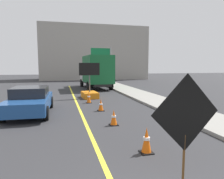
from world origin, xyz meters
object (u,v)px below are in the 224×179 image
Objects in this scene: roadwork_sign at (186,115)px; highway_guide_sign at (105,59)px; traffic_cone_far_lane at (101,105)px; traffic_cone_near_sign at (147,140)px; box_truck at (96,71)px; arrow_board_trailer at (90,92)px; pickup_car at (30,100)px; traffic_cone_curbside at (89,97)px; traffic_cone_mid_lane at (114,118)px.

roadwork_sign is 24.01m from highway_guide_sign.
traffic_cone_far_lane is (-0.38, 7.35, -1.14)m from roadwork_sign.
roadwork_sign reaches higher than traffic_cone_near_sign.
box_truck is at bearing 85.22° from traffic_cone_near_sign.
roadwork_sign is 0.86× the size of arrow_board_trailer.
roadwork_sign reaches higher than traffic_cone_far_lane.
traffic_cone_far_lane is (-1.65, -11.32, -1.55)m from box_truck.
box_truck reaches higher than roadwork_sign.
roadwork_sign is at bearing -93.88° from box_truck.
pickup_car is 5.75× the size of traffic_cone_curbside.
pickup_car is at bearing -128.92° from arrow_board_trailer.
traffic_cone_near_sign is at bearing -89.09° from arrow_board_trailer.
pickup_car is 5.99× the size of traffic_cone_near_sign.
box_truck is at bearing 76.14° from arrow_board_trailer.
traffic_cone_mid_lane is at bearing -89.91° from traffic_cone_far_lane.
arrow_board_trailer is 0.54× the size of highway_guide_sign.
traffic_cone_near_sign is (-1.43, -17.08, -1.51)m from box_truck.
traffic_cone_far_lane is at bearing 92.16° from traffic_cone_near_sign.
box_truck is 14.34m from traffic_cone_mid_lane.
roadwork_sign is at bearing -88.45° from arrow_board_trailer.
pickup_car is at bearing 176.45° from traffic_cone_far_lane.
highway_guide_sign is 6.69× the size of traffic_cone_near_sign.
traffic_cone_near_sign is at bearing -85.82° from traffic_cone_mid_lane.
pickup_car is 0.90× the size of highway_guide_sign.
traffic_cone_mid_lane is (-0.05, -7.69, -0.16)m from arrow_board_trailer.
traffic_cone_near_sign is 1.11× the size of traffic_cone_far_lane.
arrow_board_trailer is at bearing 80.69° from traffic_cone_curbside.
traffic_cone_near_sign is (3.90, -5.99, -0.33)m from pickup_car.
traffic_cone_curbside reaches higher than traffic_cone_near_sign.
box_truck is at bearing 64.35° from pickup_car.
traffic_cone_mid_lane is 5.44m from traffic_cone_curbside.
highway_guide_sign is at bearing 79.01° from traffic_cone_mid_lane.
arrow_board_trailer is 12.43m from highway_guide_sign.
highway_guide_sign is 17.05m from traffic_cone_far_lane.
roadwork_sign is 10.02m from traffic_cone_curbside.
traffic_cone_curbside is at bearing 93.42° from traffic_cone_mid_lane.
traffic_cone_mid_lane is (-3.73, -19.20, -3.10)m from highway_guide_sign.
traffic_cone_far_lane is at bearing -98.28° from box_truck.
box_truck is at bearing 83.39° from traffic_cone_mid_lane.
box_truck reaches higher than traffic_cone_near_sign.
highway_guide_sign is (3.35, 23.70, 1.95)m from roadwork_sign.
traffic_cone_curbside is (-1.97, -8.73, -1.50)m from box_truck.
box_truck is at bearing 81.72° from traffic_cone_far_lane.
traffic_cone_near_sign is at bearing -86.32° from traffic_cone_curbside.
traffic_cone_curbside is (-0.32, 5.43, 0.06)m from traffic_cone_mid_lane.
highway_guide_sign is at bearing 81.95° from roadwork_sign.
traffic_cone_curbside is (-0.70, 9.93, -1.09)m from roadwork_sign.
highway_guide_sign reaches higher than box_truck.
traffic_cone_near_sign is 2.92m from traffic_cone_mid_lane.
traffic_cone_near_sign reaches higher than traffic_cone_mid_lane.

